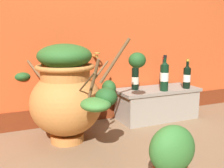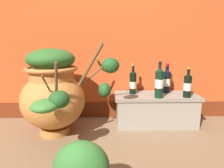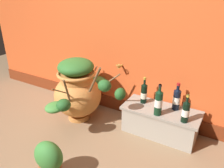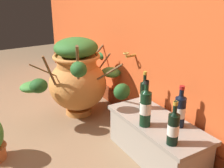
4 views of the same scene
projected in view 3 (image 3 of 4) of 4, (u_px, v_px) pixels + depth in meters
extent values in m
plane|color=#896B4C|center=(67.00, 163.00, 2.16)|extent=(7.00, 7.00, 0.00)
cube|color=#D15123|center=(127.00, 7.00, 2.57)|extent=(4.40, 0.20, 2.60)
cube|color=maroon|center=(121.00, 105.00, 2.99)|extent=(4.40, 0.02, 0.17)
cylinder|color=#B28433|center=(120.00, 66.00, 2.72)|extent=(0.02, 0.10, 0.02)
torus|color=#B28433|center=(118.00, 65.00, 2.67)|extent=(0.06, 0.06, 0.01)
cylinder|color=#CC7F3D|center=(79.00, 116.00, 2.87)|extent=(0.26, 0.26, 0.06)
ellipsoid|color=#CC7F3D|center=(78.00, 96.00, 2.75)|extent=(0.56, 0.56, 0.50)
cylinder|color=#CC7F3D|center=(77.00, 78.00, 2.65)|extent=(0.38, 0.38, 0.11)
torus|color=#CC7F3D|center=(76.00, 74.00, 2.63)|extent=(0.45, 0.45, 0.04)
cylinder|color=brown|center=(94.00, 73.00, 2.85)|extent=(0.04, 0.14, 0.17)
ellipsoid|color=#428438|center=(98.00, 80.00, 2.95)|extent=(0.22, 0.18, 0.09)
cylinder|color=brown|center=(107.00, 83.00, 2.65)|extent=(0.27, 0.16, 0.23)
ellipsoid|color=#235623|center=(120.00, 94.00, 2.70)|extent=(0.13, 0.15, 0.15)
cylinder|color=brown|center=(81.00, 65.00, 2.99)|extent=(0.15, 0.34, 0.23)
ellipsoid|color=#235623|center=(83.00, 67.00, 3.18)|extent=(0.17, 0.20, 0.10)
cylinder|color=brown|center=(61.00, 92.00, 2.38)|extent=(0.04, 0.27, 0.19)
ellipsoid|color=#428438|center=(55.00, 107.00, 2.32)|extent=(0.19, 0.22, 0.08)
cylinder|color=brown|center=(95.00, 80.00, 2.34)|extent=(0.23, 0.11, 0.36)
ellipsoid|color=#235623|center=(105.00, 86.00, 2.22)|extent=(0.14, 0.12, 0.12)
cylinder|color=brown|center=(67.00, 91.00, 2.36)|extent=(0.06, 0.12, 0.30)
ellipsoid|color=#235623|center=(63.00, 105.00, 2.29)|extent=(0.14, 0.15, 0.12)
ellipsoid|color=#2D6628|center=(76.00, 67.00, 2.60)|extent=(0.41, 0.41, 0.18)
cube|color=#9E9384|center=(160.00, 121.00, 2.53)|extent=(0.78, 0.34, 0.31)
cube|color=gray|center=(161.00, 110.00, 2.47)|extent=(0.83, 0.36, 0.03)
cylinder|color=black|center=(185.00, 113.00, 2.21)|extent=(0.07, 0.07, 0.20)
cone|color=black|center=(187.00, 102.00, 2.16)|extent=(0.07, 0.07, 0.04)
cylinder|color=black|center=(188.00, 99.00, 2.15)|extent=(0.03, 0.03, 0.09)
cylinder|color=#B7932D|center=(188.00, 96.00, 2.14)|extent=(0.03, 0.03, 0.02)
cylinder|color=white|center=(185.00, 112.00, 2.21)|extent=(0.07, 0.07, 0.07)
cylinder|color=black|center=(158.00, 104.00, 2.32)|extent=(0.08, 0.08, 0.25)
cone|color=black|center=(160.00, 91.00, 2.26)|extent=(0.08, 0.08, 0.04)
cylinder|color=black|center=(160.00, 89.00, 2.25)|extent=(0.03, 0.03, 0.09)
cylinder|color=black|center=(160.00, 86.00, 2.24)|extent=(0.03, 0.03, 0.02)
cylinder|color=white|center=(158.00, 103.00, 2.32)|extent=(0.08, 0.08, 0.08)
cylinder|color=black|center=(176.00, 100.00, 2.42)|extent=(0.08, 0.08, 0.22)
cone|color=black|center=(178.00, 90.00, 2.37)|extent=(0.08, 0.08, 0.04)
cylinder|color=black|center=(178.00, 87.00, 2.36)|extent=(0.03, 0.03, 0.09)
cylinder|color=maroon|center=(179.00, 84.00, 2.35)|extent=(0.04, 0.04, 0.02)
cylinder|color=white|center=(176.00, 100.00, 2.42)|extent=(0.08, 0.08, 0.08)
cylinder|color=black|center=(144.00, 94.00, 2.56)|extent=(0.07, 0.07, 0.21)
cone|color=black|center=(144.00, 84.00, 2.51)|extent=(0.07, 0.07, 0.04)
cylinder|color=black|center=(145.00, 81.00, 2.49)|extent=(0.02, 0.02, 0.10)
cylinder|color=#B7932D|center=(145.00, 78.00, 2.48)|extent=(0.03, 0.03, 0.02)
cylinder|color=beige|center=(144.00, 95.00, 2.56)|extent=(0.07, 0.07, 0.07)
torus|color=#A45D33|center=(50.00, 167.00, 1.99)|extent=(0.21, 0.21, 0.02)
ellipsoid|color=#387A33|center=(49.00, 156.00, 1.94)|extent=(0.27, 0.19, 0.27)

